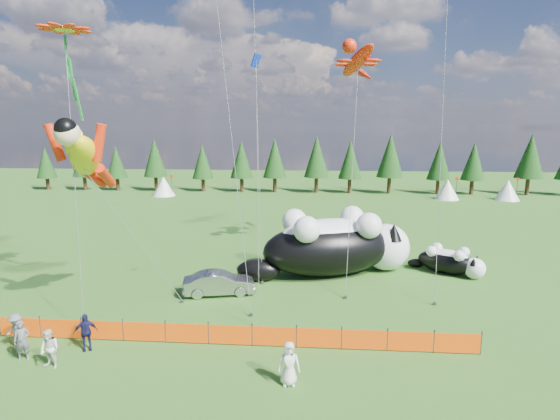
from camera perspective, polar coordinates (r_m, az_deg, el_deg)
name	(u,v)px	position (r m, az deg, el deg)	size (l,w,h in m)	color
ground	(241,317)	(23.52, -5.06, -13.75)	(160.00, 160.00, 0.00)	#153609
safety_fence	(230,335)	(20.64, -6.51, -15.89)	(22.06, 0.06, 1.10)	#262626
tree_line	(290,166)	(66.45, 1.30, 5.74)	(90.00, 4.00, 8.00)	black
festival_tents	(366,188)	(62.10, 11.23, 2.78)	(50.00, 3.20, 2.80)	white
cat_large	(336,244)	(29.47, 7.36, -4.44)	(11.69, 6.99, 4.36)	black
cat_small	(450,261)	(31.72, 21.31, -6.22)	(4.59, 3.67, 1.87)	black
car	(219,283)	(26.36, -7.94, -9.44)	(1.46, 4.20, 1.38)	#A9A8AD
spectator_a	(22,341)	(22.09, -30.65, -14.46)	(0.64, 0.42, 1.76)	#5C5B61
spectator_b	(50,349)	(20.89, -27.89, -15.78)	(0.81, 0.48, 1.67)	silver
spectator_c	(86,332)	(21.75, -24.06, -14.35)	(0.99, 0.51, 1.69)	#16163C
spectator_d	(16,332)	(23.23, -31.18, -13.43)	(1.07, 0.55, 1.65)	#5C5B61
spectator_e	(289,364)	(17.62, 1.16, -19.43)	(0.85, 0.55, 1.74)	silver
superhero_kite	(85,157)	(24.25, -24.16, 6.38)	(7.23, 6.07, 10.95)	yellow
gecko_kite	(358,61)	(33.62, 10.11, 18.61)	(5.33, 12.81, 16.97)	red
flower_kite	(65,32)	(26.79, -26.30, 20.07)	(4.09, 6.36, 15.46)	red
diamond_kite_a	(218,12)	(28.75, -8.12, 24.23)	(3.27, 7.04, 19.03)	#0B29AD
diamond_kite_c	(256,78)	(21.94, -3.11, 16.88)	(0.68, 2.56, 13.55)	#0B29AD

